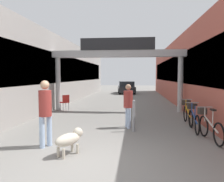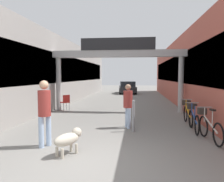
{
  "view_description": "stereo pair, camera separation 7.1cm",
  "coord_description": "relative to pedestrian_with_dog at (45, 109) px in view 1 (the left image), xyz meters",
  "views": [
    {
      "loc": [
        0.96,
        -4.58,
        1.93
      ],
      "look_at": [
        0.0,
        4.47,
        1.3
      ],
      "focal_mm": 35.0,
      "sensor_mm": 36.0,
      "label": 1
    },
    {
      "loc": [
        1.03,
        -4.58,
        1.93
      ],
      "look_at": [
        0.0,
        4.47,
        1.3
      ],
      "focal_mm": 35.0,
      "sensor_mm": 36.0,
      "label": 2
    }
  ],
  "objects": [
    {
      "name": "pedestrian_with_dog",
      "position": [
        0.0,
        0.0,
        0.0
      ],
      "size": [
        0.47,
        0.47,
        1.81
      ],
      "color": "#A5BFE0",
      "rests_on": "ground_plane"
    },
    {
      "name": "bicycle_orange_third",
      "position": [
        4.52,
        3.37,
        -0.61
      ],
      "size": [
        0.46,
        1.69,
        0.98
      ],
      "color": "black",
      "rests_on": "ground_plane"
    },
    {
      "name": "pedestrian_companion",
      "position": [
        2.16,
        2.43,
        -0.12
      ],
      "size": [
        0.43,
        0.43,
        1.63
      ],
      "color": "#A5BFE0",
      "rests_on": "ground_plane"
    },
    {
      "name": "storefront_right",
      "position": [
        6.54,
        9.97,
        1.13
      ],
      "size": [
        3.0,
        26.0,
        4.35
      ],
      "color": "#B25142",
      "rests_on": "ground_plane"
    },
    {
      "name": "dog_on_leash",
      "position": [
        0.83,
        -0.5,
        -0.66
      ],
      "size": [
        0.67,
        0.86,
        0.62
      ],
      "color": "beige",
      "rests_on": "ground_plane"
    },
    {
      "name": "bollard_post_metal",
      "position": [
        2.37,
        1.9,
        -0.49
      ],
      "size": [
        0.1,
        0.1,
        1.1
      ],
      "color": "gray",
      "rests_on": "ground_plane"
    },
    {
      "name": "cafe_chair_red_nearer",
      "position": [
        -1.42,
        5.98,
        -0.51
      ],
      "size": [
        0.57,
        0.57,
        0.89
      ],
      "color": "gray",
      "rests_on": "ground_plane"
    },
    {
      "name": "bicycle_silver_nearest",
      "position": [
        4.64,
        1.12,
        -0.61
      ],
      "size": [
        0.46,
        1.69,
        0.98
      ],
      "color": "black",
      "rests_on": "ground_plane"
    },
    {
      "name": "bicycle_blue_second",
      "position": [
        4.47,
        2.25,
        -0.61
      ],
      "size": [
        0.46,
        1.69,
        0.98
      ],
      "color": "black",
      "rests_on": "ground_plane"
    },
    {
      "name": "ground_plane",
      "position": [
        1.45,
        -1.03,
        -1.05
      ],
      "size": [
        80.0,
        80.0,
        0.0
      ],
      "primitive_type": "plane",
      "color": "gray"
    },
    {
      "name": "arcade_sign_gateway",
      "position": [
        1.45,
        6.22,
        1.75
      ],
      "size": [
        7.4,
        0.47,
        3.95
      ],
      "color": "#B2B2B2",
      "rests_on": "ground_plane"
    },
    {
      "name": "parked_car_black",
      "position": [
        1.45,
        18.45,
        -0.4
      ],
      "size": [
        2.13,
        4.15,
        1.33
      ],
      "color": "black",
      "rests_on": "ground_plane"
    },
    {
      "name": "storefront_left",
      "position": [
        -3.64,
        9.97,
        1.13
      ],
      "size": [
        3.0,
        26.0,
        4.35
      ],
      "color": "#9E9993",
      "rests_on": "ground_plane"
    }
  ]
}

